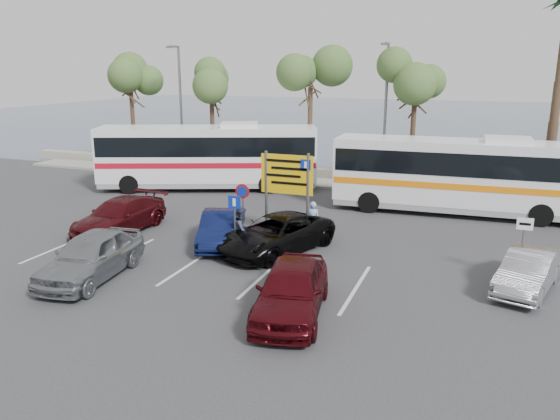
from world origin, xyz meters
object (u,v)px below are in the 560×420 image
(coach_bus_left, at_px, (208,159))
(car_silver_b, at_px, (528,271))
(coach_bus_right, at_px, (463,178))
(suv_black, at_px, (276,234))
(pedestrian_far, at_px, (242,230))
(car_maroon, at_px, (119,216))
(car_silver_a, at_px, (91,256))
(street_lamp_right, at_px, (385,110))
(pedestrian_near, at_px, (313,220))
(car_red, at_px, (291,289))
(street_lamp_left, at_px, (180,104))
(direction_sign, at_px, (287,181))
(car_blue, at_px, (220,229))

(coach_bus_left, bearing_deg, car_silver_b, -30.35)
(coach_bus_right, height_order, suv_black, coach_bus_right)
(pedestrian_far, bearing_deg, car_maroon, 80.92)
(car_silver_a, relative_size, suv_black, 0.91)
(street_lamp_right, xyz_separation_m, car_silver_a, (-6.60, -16.76, -3.81))
(coach_bus_left, relative_size, pedestrian_far, 7.03)
(street_lamp_right, xyz_separation_m, pedestrian_far, (-3.00, -12.52, -3.71))
(car_silver_b, bearing_deg, suv_black, -169.08)
(pedestrian_near, bearing_deg, coach_bus_right, -141.89)
(street_lamp_right, xyz_separation_m, pedestrian_near, (-1.00, -9.95, -3.81))
(car_maroon, bearing_deg, car_red, -25.07)
(suv_black, bearing_deg, car_red, -44.36)
(coach_bus_left, xyz_separation_m, car_silver_a, (2.90, -13.74, -1.00))
(street_lamp_left, relative_size, direction_sign, 2.23)
(car_silver_a, xyz_separation_m, car_silver_b, (13.60, 4.08, -0.15))
(car_silver_b, bearing_deg, street_lamp_right, 134.11)
(street_lamp_right, bearing_deg, car_blue, -109.26)
(car_silver_b, bearing_deg, coach_bus_right, 120.66)
(street_lamp_right, height_order, car_blue, street_lamp_right)
(car_silver_a, bearing_deg, car_silver_b, 10.28)
(car_red, relative_size, pedestrian_far, 2.57)
(coach_bus_left, distance_m, pedestrian_far, 11.55)
(car_red, distance_m, car_silver_b, 7.73)
(coach_bus_right, height_order, pedestrian_far, coach_bus_right)
(coach_bus_right, relative_size, car_silver_a, 2.65)
(direction_sign, bearing_deg, coach_bus_right, 45.82)
(direction_sign, xyz_separation_m, pedestrian_near, (1.00, 0.37, -1.64))
(car_silver_a, relative_size, car_silver_b, 1.19)
(street_lamp_right, height_order, car_silver_a, street_lamp_right)
(car_silver_a, bearing_deg, pedestrian_near, 44.16)
(car_red, bearing_deg, car_maroon, 142.20)
(suv_black, relative_size, pedestrian_far, 2.86)
(car_blue, relative_size, pedestrian_near, 2.55)
(street_lamp_right, height_order, coach_bus_right, street_lamp_right)
(street_lamp_right, xyz_separation_m, car_blue, (-4.20, -12.02, -3.93))
(car_blue, distance_m, pedestrian_far, 1.32)
(street_lamp_left, relative_size, car_silver_b, 2.07)
(car_blue, height_order, car_maroon, car_maroon)
(direction_sign, relative_size, pedestrian_far, 2.04)
(suv_black, bearing_deg, street_lamp_right, 101.48)
(coach_bus_left, relative_size, pedestrian_near, 7.85)
(street_lamp_right, relative_size, pedestrian_near, 5.06)
(suv_black, bearing_deg, coach_bus_right, 73.07)
(street_lamp_left, height_order, car_red, street_lamp_left)
(coach_bus_right, distance_m, car_blue, 12.13)
(street_lamp_left, xyz_separation_m, car_blue, (8.80, -12.02, -3.93))
(car_silver_b, bearing_deg, car_red, -130.65)
(direction_sign, xyz_separation_m, car_red, (2.60, -6.70, -1.66))
(suv_black, height_order, pedestrian_far, pedestrian_far)
(street_lamp_left, xyz_separation_m, suv_black, (11.20, -12.02, -3.90))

